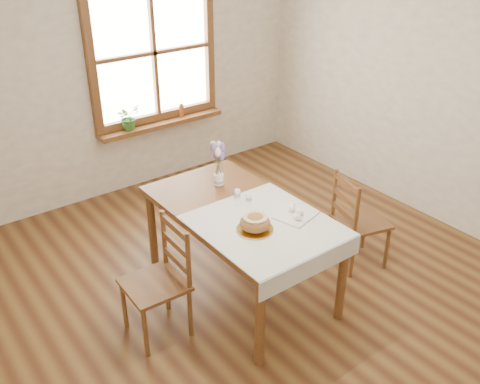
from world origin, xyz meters
The scene contains 18 objects.
ground centered at (0.00, 0.00, 0.00)m, with size 5.00×5.00×0.00m, color brown.
room_walls centered at (0.00, 0.00, 1.71)m, with size 4.60×5.10×2.65m.
window centered at (0.50, 2.47, 1.45)m, with size 1.46×0.08×1.46m.
window_sill centered at (0.50, 2.40, 0.69)m, with size 1.46×0.20×0.05m.
dining_table centered at (0.00, 0.30, 0.66)m, with size 0.90×1.60×0.75m.
table_linen centered at (0.00, 0.00, 0.76)m, with size 0.91×0.99×0.01m, color white.
chair_left centered at (-0.79, 0.25, 0.44)m, with size 0.41×0.43×0.89m, color brown, non-canonical shape.
chair_right centered at (1.05, -0.03, 0.43)m, with size 0.40×0.42×0.86m, color brown, non-canonical shape.
bread_plate centered at (-0.10, -0.02, 0.77)m, with size 0.26×0.26×0.01m, color white.
bread_loaf centered at (-0.10, -0.02, 0.83)m, with size 0.22×0.22×0.12m, color #AA703C.
egg_napkin centered at (0.26, -0.04, 0.77)m, with size 0.29×0.25×0.01m, color white.
eggs centered at (0.26, -0.04, 0.80)m, with size 0.22×0.20×0.05m, color white, non-canonical shape.
salt_shaker centered at (0.11, 0.33, 0.80)m, with size 0.05×0.05×0.09m, color white.
pepper_shaker centered at (0.07, 0.43, 0.81)m, with size 0.05×0.05×0.09m, color white.
flower_vase centered at (0.10, 0.73, 0.80)m, with size 0.08×0.08×0.09m, color white.
lavender_bouquet centered at (0.10, 0.73, 0.98)m, with size 0.15×0.15×0.28m, color #70589C, non-canonical shape.
potted_plant centered at (0.12, 2.40, 0.82)m, with size 0.24×0.27×0.21m, color #38712D.
amber_bottle centered at (0.76, 2.40, 0.79)m, with size 0.05×0.05×0.15m, color #AC551F.
Camera 1 is at (-2.12, -2.53, 2.80)m, focal length 40.00 mm.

